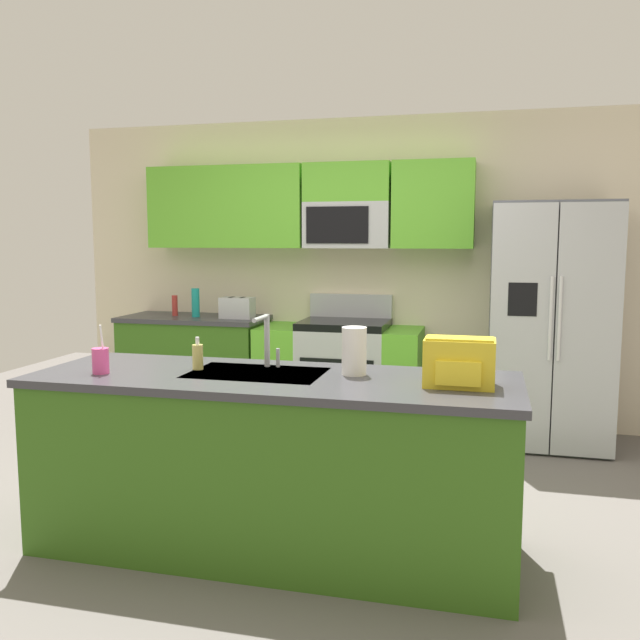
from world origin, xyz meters
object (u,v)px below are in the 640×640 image
bottle_teal (196,303)px  backpack (459,361)px  drink_cup_pink (101,360)px  toaster (237,308)px  paper_towel_roll (354,351)px  pepper_mill (175,305)px  soap_dispenser (198,356)px  refrigerator (550,325)px  sink_faucet (266,336)px  range_oven (340,374)px

bottle_teal → backpack: (2.35, -2.26, -0.01)m
drink_cup_pink → backpack: size_ratio=0.78×
toaster → paper_towel_roll: 2.56m
pepper_mill → backpack: size_ratio=0.56×
backpack → toaster: bearing=131.0°
toaster → pepper_mill: size_ratio=1.55×
drink_cup_pink → soap_dispenser: size_ratio=1.47×
refrigerator → pepper_mill: bearing=178.7°
bottle_teal → paper_towel_roll: (1.83, -2.12, -0.00)m
backpack → pepper_mill: bearing=138.1°
bottle_teal → toaster: bearing=-0.4°
bottle_teal → sink_faucet: 2.45m
drink_cup_pink → paper_towel_roll: bearing=12.7°
bottle_teal → soap_dispenser: bottle_teal is taller
bottle_teal → paper_towel_roll: 2.80m
refrigerator → bottle_teal: bearing=179.6°
sink_faucet → backpack: 1.03m
bottle_teal → pepper_mill: bearing=167.9°
drink_cup_pink → paper_towel_roll: 1.28m
range_oven → backpack: bearing=-65.2°
toaster → paper_towel_roll: size_ratio=1.17×
range_oven → paper_towel_roll: 2.31m
drink_cup_pink → sink_faucet: bearing=24.7°
sink_faucet → drink_cup_pink: sink_faucet is taller
bottle_teal → soap_dispenser: size_ratio=1.47×
backpack → sink_faucet: bearing=168.0°
range_oven → toaster: 1.05m
range_oven → paper_towel_roll: paper_towel_roll is taller
bottle_teal → drink_cup_pink: bearing=-76.4°
drink_cup_pink → range_oven: bearing=74.1°
refrigerator → soap_dispenser: size_ratio=10.88×
range_oven → pepper_mill: range_oven is taller
bottle_teal → backpack: bearing=-43.9°
pepper_mill → soap_dispenser: 2.55m
toaster → paper_towel_roll: bearing=-55.7°
refrigerator → drink_cup_pink: size_ratio=7.43×
sink_faucet → backpack: (1.01, -0.21, -0.05)m
pepper_mill → drink_cup_pink: (0.80, -2.45, -0.02)m
pepper_mill → soap_dispenser: size_ratio=1.06×
range_oven → refrigerator: 1.73m
range_oven → drink_cup_pink: 2.60m
range_oven → soap_dispenser: size_ratio=8.00×
range_oven → bottle_teal: (-1.28, -0.05, 0.58)m
refrigerator → toaster: (-2.55, 0.02, 0.07)m
soap_dispenser → bottle_teal: bearing=114.9°
refrigerator → paper_towel_roll: bearing=-117.8°
sink_faucet → drink_cup_pink: bearing=-155.3°
refrigerator → backpack: 2.32m
toaster → soap_dispenser: bearing=-74.0°
refrigerator → backpack: size_ratio=5.78×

